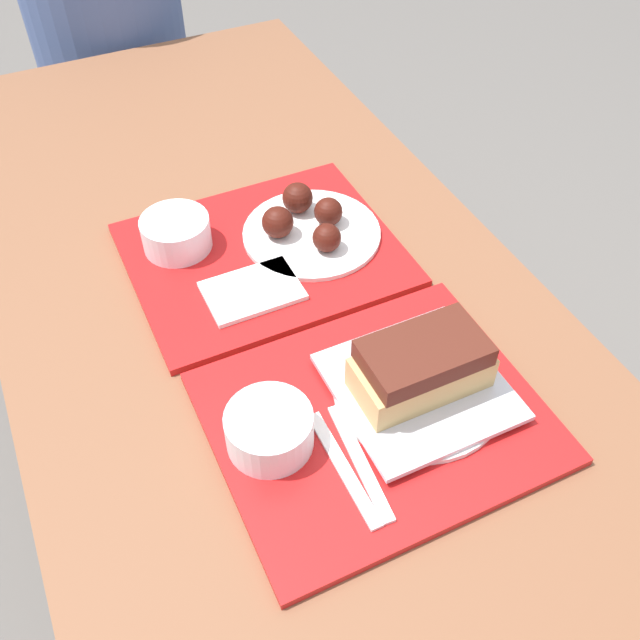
{
  "coord_description": "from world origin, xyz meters",
  "views": [
    {
      "loc": [
        -0.25,
        -0.63,
        1.47
      ],
      "look_at": [
        0.03,
        -0.03,
        0.77
      ],
      "focal_mm": 40.0,
      "sensor_mm": 36.0,
      "label": 1
    }
  ],
  "objects_px": {
    "tray_far": "(264,254)",
    "wings_plate_far": "(308,224)",
    "bowl_coleslaw_near": "(269,428)",
    "bowl_coleslaw_far": "(176,232)",
    "brisket_sandwich_plate": "(420,375)",
    "tray_near": "(376,417)",
    "person_seated_across": "(103,9)"
  },
  "relations": [
    {
      "from": "bowl_coleslaw_near",
      "to": "brisket_sandwich_plate",
      "type": "bearing_deg",
      "value": -3.12
    },
    {
      "from": "brisket_sandwich_plate",
      "to": "bowl_coleslaw_far",
      "type": "bearing_deg",
      "value": 115.04
    },
    {
      "from": "bowl_coleslaw_near",
      "to": "tray_far",
      "type": "bearing_deg",
      "value": 69.13
    },
    {
      "from": "brisket_sandwich_plate",
      "to": "bowl_coleslaw_far",
      "type": "relative_size",
      "value": 2.06
    },
    {
      "from": "tray_far",
      "to": "brisket_sandwich_plate",
      "type": "xyz_separation_m",
      "value": [
        0.08,
        -0.34,
        0.04
      ]
    },
    {
      "from": "tray_near",
      "to": "person_seated_across",
      "type": "xyz_separation_m",
      "value": [
        -0.02,
        1.35,
        -0.0
      ]
    },
    {
      "from": "bowl_coleslaw_near",
      "to": "wings_plate_far",
      "type": "xyz_separation_m",
      "value": [
        0.21,
        0.34,
        -0.01
      ]
    },
    {
      "from": "tray_far",
      "to": "brisket_sandwich_plate",
      "type": "height_order",
      "value": "brisket_sandwich_plate"
    },
    {
      "from": "brisket_sandwich_plate",
      "to": "bowl_coleslaw_far",
      "type": "xyz_separation_m",
      "value": [
        -0.19,
        0.41,
        -0.01
      ]
    },
    {
      "from": "tray_near",
      "to": "bowl_coleslaw_far",
      "type": "height_order",
      "value": "bowl_coleslaw_far"
    },
    {
      "from": "brisket_sandwich_plate",
      "to": "wings_plate_far",
      "type": "height_order",
      "value": "brisket_sandwich_plate"
    },
    {
      "from": "tray_far",
      "to": "wings_plate_far",
      "type": "distance_m",
      "value": 0.09
    },
    {
      "from": "tray_far",
      "to": "bowl_coleslaw_far",
      "type": "bearing_deg",
      "value": 149.07
    },
    {
      "from": "bowl_coleslaw_far",
      "to": "wings_plate_far",
      "type": "distance_m",
      "value": 0.21
    },
    {
      "from": "tray_far",
      "to": "person_seated_across",
      "type": "relative_size",
      "value": 0.55
    },
    {
      "from": "bowl_coleslaw_far",
      "to": "person_seated_across",
      "type": "height_order",
      "value": "person_seated_across"
    },
    {
      "from": "brisket_sandwich_plate",
      "to": "tray_near",
      "type": "bearing_deg",
      "value": -172.48
    },
    {
      "from": "bowl_coleslaw_far",
      "to": "person_seated_across",
      "type": "relative_size",
      "value": 0.14
    },
    {
      "from": "tray_near",
      "to": "tray_far",
      "type": "height_order",
      "value": "same"
    },
    {
      "from": "tray_near",
      "to": "bowl_coleslaw_near",
      "type": "distance_m",
      "value": 0.14
    },
    {
      "from": "bowl_coleslaw_far",
      "to": "person_seated_across",
      "type": "distance_m",
      "value": 0.94
    },
    {
      "from": "brisket_sandwich_plate",
      "to": "wings_plate_far",
      "type": "distance_m",
      "value": 0.35
    },
    {
      "from": "brisket_sandwich_plate",
      "to": "bowl_coleslaw_far",
      "type": "distance_m",
      "value": 0.45
    },
    {
      "from": "tray_far",
      "to": "bowl_coleslaw_near",
      "type": "relative_size",
      "value": 3.82
    },
    {
      "from": "tray_near",
      "to": "bowl_coleslaw_far",
      "type": "bearing_deg",
      "value": 106.8
    },
    {
      "from": "tray_far",
      "to": "brisket_sandwich_plate",
      "type": "bearing_deg",
      "value": -77.44
    },
    {
      "from": "bowl_coleslaw_far",
      "to": "bowl_coleslaw_near",
      "type": "bearing_deg",
      "value": -91.44
    },
    {
      "from": "tray_near",
      "to": "bowl_coleslaw_near",
      "type": "bearing_deg",
      "value": 171.83
    },
    {
      "from": "bowl_coleslaw_far",
      "to": "wings_plate_far",
      "type": "bearing_deg",
      "value": -16.65
    },
    {
      "from": "bowl_coleslaw_far",
      "to": "tray_far",
      "type": "bearing_deg",
      "value": -30.93
    },
    {
      "from": "tray_far",
      "to": "wings_plate_far",
      "type": "bearing_deg",
      "value": 7.25
    },
    {
      "from": "person_seated_across",
      "to": "tray_far",
      "type": "bearing_deg",
      "value": -89.38
    }
  ]
}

